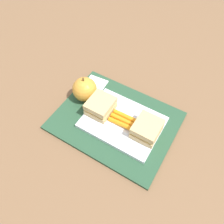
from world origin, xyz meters
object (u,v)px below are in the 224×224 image
Objects in this scene: food_tray at (123,122)px; paper_napkin at (95,85)px; apple at (85,89)px; carrot_sticks_bundle at (122,120)px; sandwich_half_left at (147,129)px; sandwich_half_right at (101,106)px.

food_tray reaches higher than paper_napkin.
food_tray is 2.57× the size of apple.
apple is (0.16, -0.03, 0.03)m from food_tray.
food_tray is 0.18m from paper_napkin.
paper_napkin is at bearing -85.47° from apple.
paper_napkin is at bearing -29.02° from carrot_sticks_bundle.
sandwich_half_left is at bearing 173.49° from apple.
paper_napkin is (0.00, -0.06, -0.04)m from apple.
sandwich_half_right is 1.04× the size of carrot_sticks_bundle.
sandwich_half_right is 0.08m from apple.
food_tray is 0.08m from sandwich_half_right.
sandwich_half_right is 0.12m from paper_napkin.
sandwich_half_left is 1.14× the size of paper_napkin.
sandwich_half_left is 0.08m from carrot_sticks_bundle.
sandwich_half_left is 1.04× the size of carrot_sticks_bundle.
food_tray is at bearing 151.18° from paper_napkin.
carrot_sticks_bundle reaches higher than paper_napkin.
sandwich_half_left is at bearing 180.00° from sandwich_half_right.
carrot_sticks_bundle is (-0.08, -0.00, -0.01)m from sandwich_half_right.
paper_napkin is (0.24, -0.09, -0.03)m from sandwich_half_left.
paper_napkin is at bearing -28.82° from food_tray.
paper_napkin is at bearing -20.30° from sandwich_half_left.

